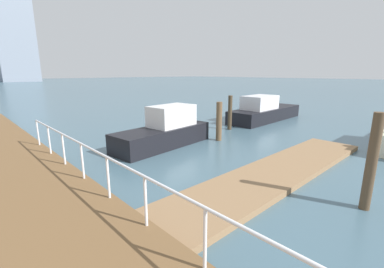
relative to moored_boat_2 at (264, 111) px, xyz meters
name	(u,v)px	position (x,y,z in m)	size (l,w,h in m)	color
ground_plane	(98,136)	(-10.80, 3.64, -0.66)	(300.00, 300.00, 0.00)	#476675
floating_dock	(274,174)	(-8.86, -5.95, -0.57)	(10.88, 2.00, 0.18)	#93704C
dock_piling_0	(219,121)	(-6.68, -1.54, 0.32)	(0.29, 0.29, 1.97)	brown
dock_piling_2	(372,163)	(-9.13, -8.63, 0.58)	(0.25, 0.25, 2.49)	brown
dock_piling_3	(230,113)	(-4.21, -0.26, 0.37)	(0.25, 0.25, 2.06)	#473826
moored_boat_2	(264,111)	(0.00, 0.00, 0.00)	(7.04, 2.30, 1.82)	black
moored_boat_3	(165,131)	(-9.24, -0.45, 0.05)	(5.11, 2.21, 1.87)	black
skyline_tower_3	(11,23)	(4.36, 108.32, 19.91)	(12.21, 13.81, 41.15)	gray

